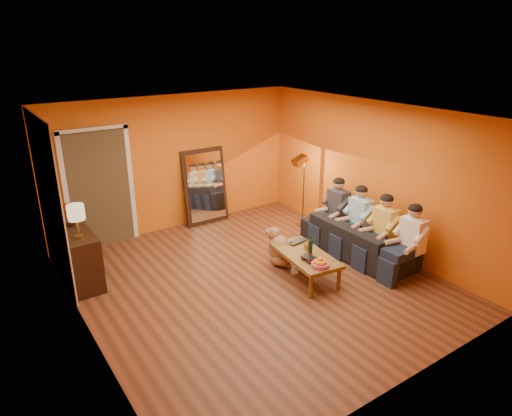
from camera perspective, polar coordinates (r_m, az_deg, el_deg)
room_shell at (r=6.96m, az=-1.78°, el=1.43°), size 5.00×5.50×2.60m
white_accent at (r=7.38m, az=-24.40°, el=0.65°), size 0.02×1.90×2.58m
doorway_recess at (r=8.65m, az=-19.19°, el=2.39°), size 1.06×0.30×2.10m
door_jamb_left at (r=8.42m, az=-22.67°, el=1.45°), size 0.08×0.06×2.20m
door_jamb_right at (r=8.69m, az=-15.37°, el=2.90°), size 0.08×0.06×2.20m
door_header at (r=8.28m, az=-19.83°, el=9.22°), size 1.22×0.06×0.08m
mirror_frame at (r=9.25m, az=-6.40°, el=2.71°), size 0.92×0.27×1.51m
mirror_glass at (r=9.22m, az=-6.29°, el=2.65°), size 0.78×0.21×1.35m
sideboard at (r=7.55m, az=-21.32°, el=-5.66°), size 0.44×1.18×0.85m
table_lamp at (r=7.02m, az=-21.44°, el=-1.60°), size 0.24×0.24×0.51m
sofa at (r=8.12m, az=12.56°, el=-3.72°), size 2.11×0.83×0.62m
coffee_table at (r=7.27m, az=6.14°, el=-7.20°), size 0.77×1.29×0.42m
floor_lamp at (r=9.02m, az=5.96°, el=1.99°), size 0.31×0.25×1.44m
dog at (r=7.61m, az=2.95°, el=-4.77°), size 0.43×0.60×0.65m
person_far_left at (r=7.52m, az=18.91°, el=-3.90°), size 0.70×0.44×1.22m
person_mid_left at (r=7.82m, az=15.76°, el=-2.56°), size 0.70×0.44×1.22m
person_mid_right at (r=8.15m, az=12.86°, el=-1.33°), size 0.70×0.44×1.22m
person_far_right at (r=8.51m, az=10.19°, el=-0.19°), size 0.70×0.44×1.22m
fruit_bowl at (r=6.78m, az=8.03°, el=-6.70°), size 0.26×0.26×0.16m
wine_bottle at (r=7.10m, az=6.82°, el=-4.63°), size 0.07×0.07×0.31m
tumbler at (r=7.30m, az=6.33°, el=-4.78°), size 0.11×0.11×0.10m
laptop at (r=7.51m, az=5.54°, el=-4.30°), size 0.38×0.28×0.03m
book_lower at (r=6.93m, az=6.12°, el=-6.62°), size 0.19×0.24×0.02m
book_mid at (r=6.93m, az=6.14°, el=-6.42°), size 0.18×0.25×0.02m
book_upper at (r=6.90m, az=6.19°, el=-6.36°), size 0.20×0.24×0.02m
vase at (r=7.58m, az=-22.28°, el=-1.43°), size 0.17×0.17×0.18m
flowers at (r=7.50m, az=-22.51°, el=0.16°), size 0.17×0.17×0.39m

